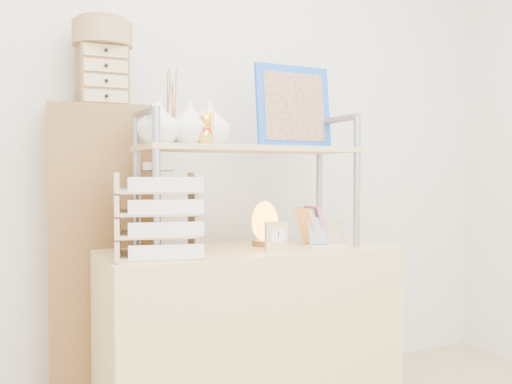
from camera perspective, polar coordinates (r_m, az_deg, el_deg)
desk at (r=2.44m, az=-0.70°, el=-14.44°), size 1.20×0.50×0.75m
cabinet at (r=2.57m, az=-15.01°, el=-6.83°), size 0.47×0.29×1.35m
hutch at (r=2.32m, az=-3.14°, el=5.60°), size 0.92×0.34×0.79m
letter_tray at (r=2.15m, az=-9.81°, el=-2.72°), size 0.34×0.33×0.35m
salt_lamp at (r=2.45m, az=0.86°, el=-3.10°), size 0.13×0.12×0.19m
desk_clock at (r=2.27m, az=2.02°, el=-4.49°), size 0.09×0.05×0.12m
postcard_stand at (r=2.47m, az=7.06°, el=-4.55°), size 0.18×0.05×0.12m
drawer_chest at (r=2.55m, az=-15.09°, el=11.12°), size 0.20×0.16×0.25m
woven_basket at (r=2.59m, az=-15.13°, el=14.94°), size 0.25×0.25×0.10m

